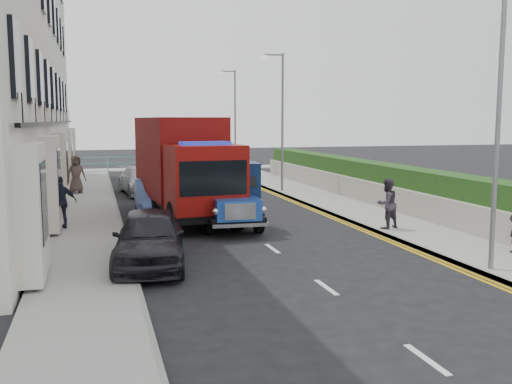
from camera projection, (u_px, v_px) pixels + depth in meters
The scene contains 20 objects.
ground at pixel (296, 266), 14.60m from camera, with size 120.00×120.00×0.00m, color black.
pavement_west at pixel (88, 216), 21.77m from camera, with size 2.40×38.00×0.12m, color gray.
pavement_east at pixel (341, 205), 24.62m from camera, with size 2.60×38.00×0.12m, color gray.
promenade at pixel (163, 169), 42.27m from camera, with size 30.00×2.50×0.12m, color gray.
sea_plane at pixel (134, 149), 71.86m from camera, with size 120.00×120.00×0.00m, color slate.
garden_east at pixel (381, 184), 25.03m from camera, with size 1.45×28.00×1.75m.
seafront_railing at pixel (164, 163), 41.44m from camera, with size 13.00×0.08×1.11m.
lamp_near at pixel (495, 108), 13.32m from camera, with size 1.23×0.18×7.00m.
lamp_mid at pixel (280, 114), 28.59m from camera, with size 1.23×0.18×7.00m.
lamp_far at pixel (233, 115), 38.14m from camera, with size 1.23×0.18×7.00m.
bedford_lorry at pixel (230, 199), 19.31m from camera, with size 2.14×4.85×2.24m.
red_lorry at pixel (184, 165), 21.33m from camera, with size 3.09×7.44×3.80m.
parked_car_front at pixel (149, 238), 14.49m from camera, with size 1.73×4.30×1.47m, color black.
parked_car_mid at pixel (154, 195), 23.17m from camera, with size 1.39×3.99×1.31m, color #5878BD.
parked_car_rear at pixel (142, 180), 28.68m from camera, with size 1.90×4.66×1.35m, color #B8B9BE.
seafront_car_left at pixel (170, 170), 34.53m from camera, with size 2.30×4.98×1.38m, color black.
seafront_car_right at pixel (223, 164), 37.82m from camera, with size 1.87×4.64×1.58m, color silver.
pedestrian_east_far at pixel (387, 204), 18.87m from camera, with size 0.81×0.63×1.67m, color #37323D.
pedestrian_west_near at pixel (61, 202), 18.86m from camera, with size 1.03×0.43×1.76m, color #1D2334.
pedestrian_west_far at pixel (76, 174), 28.02m from camera, with size 0.91×0.59×1.87m, color #463933.
Camera 1 is at (-4.88, -13.43, 3.71)m, focal length 40.00 mm.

